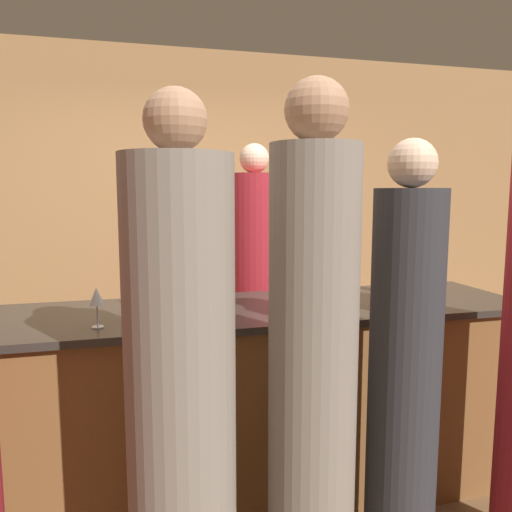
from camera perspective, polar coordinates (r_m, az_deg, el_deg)
name	(u,v)px	position (r m, az deg, el deg)	size (l,w,h in m)	color
ground_plane	(239,494)	(2.96, -1.92, -25.56)	(14.00, 14.00, 0.00)	brown
back_wall	(190,216)	(4.39, -7.59, 4.54)	(8.00, 0.06, 2.80)	#A37547
bar_counter	(239,403)	(2.72, -1.97, -16.44)	(3.06, 0.77, 1.02)	brown
bartender	(254,297)	(3.44, -0.19, -4.69)	(0.38, 0.38, 1.93)	maroon
guest_0	(181,399)	(1.81, -8.57, -15.84)	(0.38, 0.38, 1.94)	gray
guest_1	(404,377)	(2.19, 16.56, -13.10)	(0.29, 0.29, 1.82)	#2D2D33
guest_4	(313,370)	(1.92, 6.49, -12.85)	(0.33, 0.33, 2.01)	gray
wine_bottle_0	(153,291)	(2.50, -11.69, -3.97)	(0.08, 0.08, 0.27)	black
wine_bottle_1	(378,288)	(2.55, 13.76, -3.53)	(0.07, 0.07, 0.30)	black
wine_bottle_2	(403,274)	(2.97, 16.46, -1.98)	(0.07, 0.07, 0.30)	black
wine_glass_0	(127,300)	(2.33, -14.49, -4.84)	(0.06, 0.06, 0.14)	silver
wine_glass_1	(97,298)	(2.27, -17.76, -4.56)	(0.07, 0.07, 0.18)	silver
wine_glass_2	(318,292)	(2.29, 7.14, -4.09)	(0.08, 0.08, 0.18)	silver
wine_glass_3	(292,284)	(2.58, 4.15, -3.26)	(0.06, 0.06, 0.16)	silver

